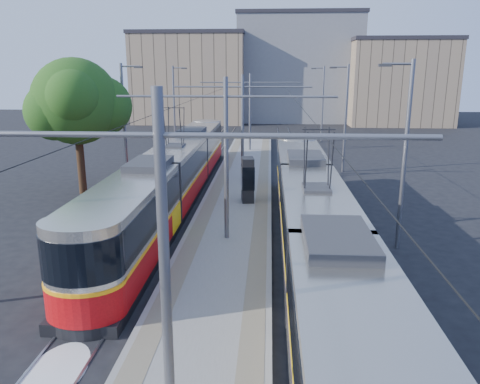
{
  "coord_description": "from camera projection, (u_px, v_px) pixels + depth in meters",
  "views": [
    {
      "loc": [
        1.84,
        -11.66,
        7.54
      ],
      "look_at": [
        0.4,
        11.13,
        1.6
      ],
      "focal_mm": 35.0,
      "sensor_mm": 36.0,
      "label": 1
    }
  ],
  "objects": [
    {
      "name": "tree",
      "position": [
        83.0,
        103.0,
        28.43
      ],
      "size": [
        5.74,
        5.3,
        8.33
      ],
      "color": "#382314",
      "rests_on": "ground"
    },
    {
      "name": "building_left",
      "position": [
        192.0,
        78.0,
        70.2
      ],
      "size": [
        16.32,
        12.24,
        12.96
      ],
      "color": "gray",
      "rests_on": "ground"
    },
    {
      "name": "catenary",
      "position": [
        236.0,
        127.0,
        25.8
      ],
      "size": [
        9.2,
        70.0,
        7.0
      ],
      "color": "slate",
      "rests_on": "platform"
    },
    {
      "name": "building_right",
      "position": [
        398.0,
        82.0,
        66.56
      ],
      "size": [
        14.28,
        10.2,
        11.96
      ],
      "color": "gray",
      "rests_on": "ground"
    },
    {
      "name": "tactile_strip_right",
      "position": [
        263.0,
        189.0,
        29.53
      ],
      "size": [
        0.7,
        50.0,
        0.01
      ],
      "primitive_type": "cube",
      "color": "gray",
      "rests_on": "platform"
    },
    {
      "name": "platform",
      "position": [
        240.0,
        191.0,
        29.65
      ],
      "size": [
        4.0,
        50.0,
        0.3
      ],
      "primitive_type": "cube",
      "color": "gray",
      "rests_on": "ground"
    },
    {
      "name": "tactile_strip_left",
      "position": [
        217.0,
        188.0,
        29.7
      ],
      "size": [
        0.7,
        50.0,
        0.01
      ],
      "primitive_type": "cube",
      "color": "gray",
      "rests_on": "platform"
    },
    {
      "name": "street_lamps",
      "position": [
        243.0,
        120.0,
        32.5
      ],
      "size": [
        15.18,
        38.22,
        8.0
      ],
      "color": "slate",
      "rests_on": "ground"
    },
    {
      "name": "tram_left",
      "position": [
        176.0,
        173.0,
        27.4
      ],
      "size": [
        2.43,
        29.96,
        5.5
      ],
      "color": "black",
      "rests_on": "ground"
    },
    {
      "name": "building_centre",
      "position": [
        297.0,
        68.0,
        72.73
      ],
      "size": [
        18.36,
        14.28,
        15.8
      ],
      "color": "gray",
      "rests_on": "ground"
    },
    {
      "name": "ground",
      "position": [
        201.0,
        345.0,
        13.27
      ],
      "size": [
        160.0,
        160.0,
        0.0
      ],
      "primitive_type": "plane",
      "color": "black",
      "rests_on": "ground"
    },
    {
      "name": "rails",
      "position": [
        240.0,
        193.0,
        29.69
      ],
      "size": [
        8.71,
        70.0,
        0.03
      ],
      "color": "gray",
      "rests_on": "ground"
    },
    {
      "name": "tram_right",
      "position": [
        315.0,
        226.0,
        17.62
      ],
      "size": [
        2.43,
        28.24,
        5.5
      ],
      "color": "black",
      "rests_on": "ground"
    },
    {
      "name": "shelter",
      "position": [
        248.0,
        179.0,
        26.41
      ],
      "size": [
        0.84,
        1.22,
        2.52
      ],
      "rotation": [
        0.0,
        0.0,
        0.13
      ],
      "color": "black",
      "rests_on": "platform"
    }
  ]
}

